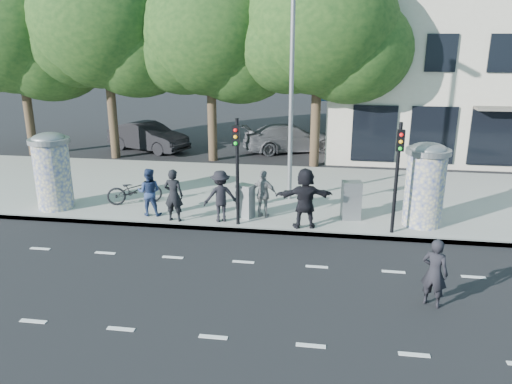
% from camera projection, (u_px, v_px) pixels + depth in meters
% --- Properties ---
extents(ground, '(120.00, 120.00, 0.00)m').
position_uv_depth(ground, '(234.00, 286.00, 12.32)').
color(ground, black).
rests_on(ground, ground).
extents(sidewalk, '(40.00, 8.00, 0.15)m').
position_uv_depth(sidewalk, '(270.00, 193.00, 19.37)').
color(sidewalk, gray).
rests_on(sidewalk, ground).
extents(curb, '(40.00, 0.10, 0.16)m').
position_uv_depth(curb, '(255.00, 230.00, 15.65)').
color(curb, slate).
rests_on(curb, ground).
extents(lane_dash_near, '(32.00, 0.12, 0.01)m').
position_uv_depth(lane_dash_near, '(213.00, 337.00, 10.24)').
color(lane_dash_near, silver).
rests_on(lane_dash_near, ground).
extents(lane_dash_far, '(32.00, 0.12, 0.01)m').
position_uv_depth(lane_dash_far, '(243.00, 262.00, 13.64)').
color(lane_dash_far, silver).
rests_on(lane_dash_far, ground).
extents(ad_column_left, '(1.36, 1.36, 2.65)m').
position_uv_depth(ad_column_left, '(52.00, 169.00, 17.12)').
color(ad_column_left, beige).
rests_on(ad_column_left, sidewalk).
extents(ad_column_right, '(1.36, 1.36, 2.65)m').
position_uv_depth(ad_column_right, '(425.00, 183.00, 15.56)').
color(ad_column_right, beige).
rests_on(ad_column_right, sidewalk).
extents(traffic_pole_near, '(0.22, 0.31, 3.40)m').
position_uv_depth(traffic_pole_near, '(237.00, 161.00, 15.31)').
color(traffic_pole_near, black).
rests_on(traffic_pole_near, sidewalk).
extents(traffic_pole_far, '(0.22, 0.31, 3.40)m').
position_uv_depth(traffic_pole_far, '(398.00, 167.00, 14.63)').
color(traffic_pole_far, black).
rests_on(traffic_pole_far, sidewalk).
extents(street_lamp, '(0.25, 0.93, 8.00)m').
position_uv_depth(street_lamp, '(292.00, 70.00, 17.02)').
color(street_lamp, slate).
rests_on(street_lamp, sidewalk).
extents(tree_far_left, '(7.20, 7.20, 9.26)m').
position_uv_depth(tree_far_left, '(17.00, 30.00, 24.09)').
color(tree_far_left, '#38281C').
rests_on(tree_far_left, ground).
extents(tree_mid_left, '(7.20, 7.20, 9.57)m').
position_uv_depth(tree_mid_left, '(105.00, 23.00, 23.36)').
color(tree_mid_left, '#38281C').
rests_on(tree_mid_left, ground).
extents(tree_near_left, '(6.80, 6.80, 8.97)m').
position_uv_depth(tree_near_left, '(210.00, 32.00, 22.97)').
color(tree_near_left, '#38281C').
rests_on(tree_near_left, ground).
extents(tree_center, '(7.00, 7.00, 9.30)m').
position_uv_depth(tree_center, '(319.00, 26.00, 21.81)').
color(tree_center, '#38281C').
rests_on(tree_center, ground).
extents(ped_b, '(0.66, 0.46, 1.73)m').
position_uv_depth(ped_b, '(174.00, 195.00, 16.03)').
color(ped_b, black).
rests_on(ped_b, sidewalk).
extents(ped_c, '(0.84, 0.68, 1.61)m').
position_uv_depth(ped_c, '(149.00, 192.00, 16.56)').
color(ped_c, navy).
rests_on(ped_c, sidewalk).
extents(ped_d, '(1.25, 0.99, 1.69)m').
position_uv_depth(ped_d, '(220.00, 196.00, 16.00)').
color(ped_d, black).
rests_on(ped_d, sidewalk).
extents(ped_e, '(1.03, 0.72, 1.60)m').
position_uv_depth(ped_e, '(264.00, 194.00, 16.35)').
color(ped_e, slate).
rests_on(ped_e, sidewalk).
extents(ped_f, '(1.87, 0.96, 1.92)m').
position_uv_depth(ped_f, '(305.00, 198.00, 15.44)').
color(ped_f, black).
rests_on(ped_f, sidewalk).
extents(man_road, '(0.71, 0.63, 1.63)m').
position_uv_depth(man_road, '(435.00, 273.00, 11.24)').
color(man_road, black).
rests_on(man_road, ground).
extents(bicycle, '(1.38, 2.03, 1.01)m').
position_uv_depth(bicycle, '(135.00, 190.00, 17.77)').
color(bicycle, black).
rests_on(bicycle, sidewalk).
extents(cabinet_left, '(0.64, 0.57, 1.11)m').
position_uv_depth(cabinet_left, '(245.00, 201.00, 16.45)').
color(cabinet_left, gray).
rests_on(cabinet_left, sidewalk).
extents(cabinet_right, '(0.67, 0.53, 1.27)m').
position_uv_depth(cabinet_right, '(351.00, 200.00, 16.25)').
color(cabinet_right, slate).
rests_on(cabinet_right, sidewalk).
extents(car_mid, '(3.17, 4.81, 1.50)m').
position_uv_depth(car_mid, '(148.00, 137.00, 26.64)').
color(car_mid, black).
rests_on(car_mid, ground).
extents(car_right, '(3.81, 5.33, 1.43)m').
position_uv_depth(car_right, '(290.00, 138.00, 26.45)').
color(car_right, '#4B4D52').
rests_on(car_right, ground).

